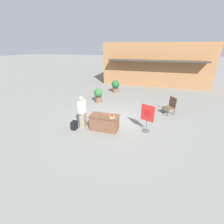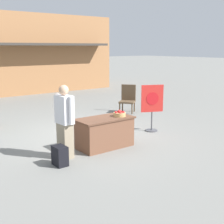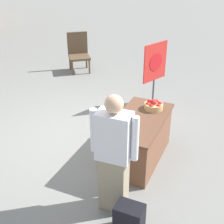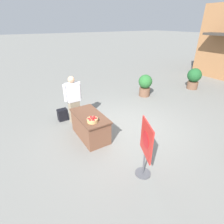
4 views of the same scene
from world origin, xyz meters
name	(u,v)px [view 1 (image 1 of 4)]	position (x,y,z in m)	size (l,w,h in m)	color
ground_plane	(114,119)	(0.00, 0.00, 0.00)	(120.00, 120.00, 0.00)	slate
storefront_building	(156,63)	(1.82, 10.47, 2.08)	(10.53, 5.65, 4.17)	#9E6B42
display_table	(105,123)	(-0.17, -1.25, 0.38)	(1.43, 0.73, 0.75)	brown
apple_basket	(112,116)	(0.23, -1.34, 0.82)	(0.30, 0.30, 0.16)	tan
person_visitor	(82,112)	(-1.31, -1.31, 0.84)	(0.28, 0.61, 1.64)	gray
backpack	(74,125)	(-1.63, -1.65, 0.21)	(0.24, 0.34, 0.42)	black
poster_board	(147,117)	(1.84, -0.86, 0.78)	(0.63, 0.36, 1.37)	#4C4C51
patio_chair	(171,105)	(3.09, 1.68, 0.55)	(0.77, 0.77, 1.04)	brown
potted_plant_far_left	(115,86)	(-1.35, 5.27, 0.60)	(0.70, 0.70, 1.08)	brown
potted_plant_far_right	(98,95)	(-1.90, 2.42, 0.56)	(0.63, 0.63, 1.03)	brown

